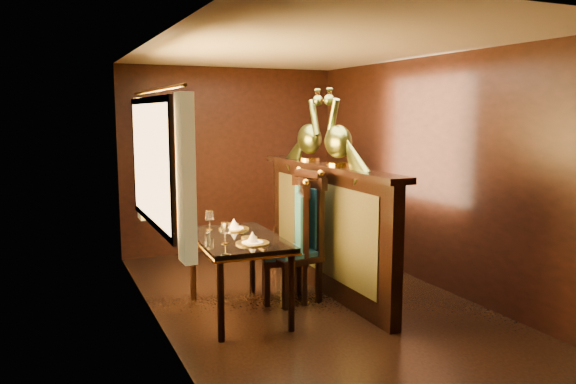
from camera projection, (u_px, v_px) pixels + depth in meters
name	position (u px, v px, depth m)	size (l,w,h in m)	color
ground	(311.00, 303.00, 5.63)	(5.00, 5.00, 0.00)	black
room_shell	(303.00, 146.00, 5.38)	(3.04, 5.04, 2.52)	black
partition	(326.00, 225.00, 5.93)	(0.26, 2.70, 1.36)	black
dining_table	(237.00, 244.00, 5.23)	(0.83, 1.31, 0.95)	black
chair_left	(296.00, 236.00, 5.65)	(0.58, 0.59, 1.26)	black
chair_right	(302.00, 232.00, 5.68)	(0.54, 0.57, 1.34)	black
peacock_left	(338.00, 127.00, 5.57)	(0.25, 0.66, 0.79)	#1A4E2C
peacock_right	(309.00, 126.00, 6.15)	(0.25, 0.66, 0.79)	#1A4E2C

